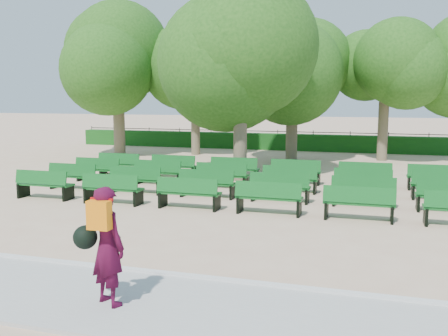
# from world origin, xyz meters

# --- Properties ---
(ground) EXTENTS (120.00, 120.00, 0.00)m
(ground) POSITION_xyz_m (0.00, 0.00, 0.00)
(ground) COLOR tan
(paving) EXTENTS (30.00, 2.20, 0.06)m
(paving) POSITION_xyz_m (0.00, -7.40, 0.03)
(paving) COLOR #ABACA7
(paving) RESTS_ON ground
(curb) EXTENTS (30.00, 0.12, 0.10)m
(curb) POSITION_xyz_m (0.00, -6.25, 0.05)
(curb) COLOR silver
(curb) RESTS_ON ground
(hedge) EXTENTS (26.00, 0.70, 0.90)m
(hedge) POSITION_xyz_m (0.00, 14.00, 0.45)
(hedge) COLOR #155217
(hedge) RESTS_ON ground
(fence) EXTENTS (26.00, 0.10, 1.02)m
(fence) POSITION_xyz_m (0.00, 14.40, 0.00)
(fence) COLOR black
(fence) RESTS_ON ground
(tree_line) EXTENTS (21.80, 6.80, 7.04)m
(tree_line) POSITION_xyz_m (0.00, 10.00, 0.00)
(tree_line) COLOR #2A6019
(tree_line) RESTS_ON ground
(bench_array) EXTENTS (1.73, 0.64, 1.07)m
(bench_array) POSITION_xyz_m (0.60, 1.04, 0.09)
(bench_array) COLOR #105B1D
(bench_array) RESTS_ON ground
(tree_among) EXTENTS (4.89, 4.89, 6.69)m
(tree_among) POSITION_xyz_m (-0.33, 3.48, 4.48)
(tree_among) COLOR brown
(tree_among) RESTS_ON ground
(person) EXTENTS (0.86, 0.63, 1.71)m
(person) POSITION_xyz_m (0.63, -7.59, 0.94)
(person) COLOR #3F0922
(person) RESTS_ON ground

